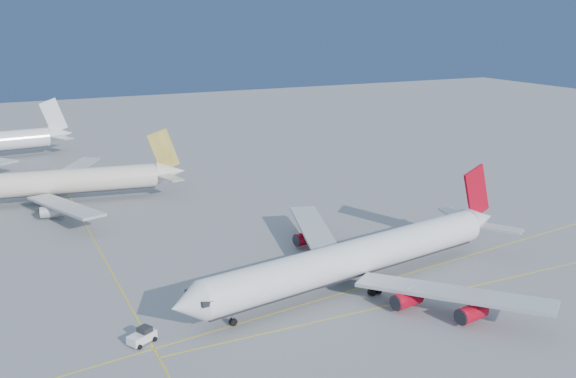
% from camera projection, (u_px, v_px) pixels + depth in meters
% --- Properties ---
extents(ground, '(500.00, 500.00, 0.00)m').
position_uv_depth(ground, '(371.00, 266.00, 107.96)').
color(ground, slate).
rests_on(ground, ground).
extents(taxiway_lines, '(118.86, 140.00, 0.02)m').
position_uv_depth(taxiway_lines, '(276.00, 267.00, 107.32)').
color(taxiway_lines, yellow).
rests_on(taxiway_lines, ground).
extents(airliner_virgin, '(63.62, 56.52, 15.75)m').
position_uv_depth(airliner_virgin, '(361.00, 257.00, 99.03)').
color(airliner_virgin, white).
rests_on(airliner_virgin, ground).
extents(airliner_etihad, '(60.16, 55.08, 15.72)m').
position_uv_depth(airliner_etihad, '(50.00, 183.00, 142.22)').
color(airliner_etihad, beige).
rests_on(airliner_etihad, ground).
extents(pushback_tug, '(4.09, 3.49, 2.06)m').
position_uv_depth(pushback_tug, '(142.00, 336.00, 82.43)').
color(pushback_tug, white).
rests_on(pushback_tug, ground).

